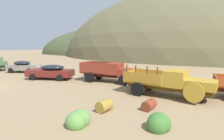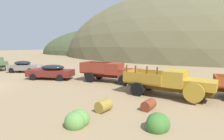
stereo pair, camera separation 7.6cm
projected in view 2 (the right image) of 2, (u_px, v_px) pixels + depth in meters
name	position (u px, v px, depth m)	size (l,w,h in m)	color
hill_center	(117.00, 54.00, 86.32)	(82.23, 52.08, 25.79)	#424C2D
hill_far_right	(191.00, 55.00, 71.47)	(101.64, 88.37, 48.01)	brown
car_primer_gray	(25.00, 66.00, 24.21)	(4.79, 3.08, 1.57)	slate
car_oxblood	(49.00, 72.00, 19.15)	(5.35, 3.27, 1.57)	maroon
truck_rust_red	(114.00, 72.00, 17.44)	(5.90, 2.57, 1.91)	#42140D
truck_mustard	(173.00, 83.00, 12.23)	(6.18, 2.86, 2.16)	#593D12
oil_drum_foreground	(104.00, 106.00, 9.59)	(0.75, 0.93, 0.63)	olive
oil_drum_tipped	(149.00, 105.00, 9.85)	(0.70, 0.99, 0.56)	brown
bush_back_edge	(157.00, 124.00, 7.46)	(0.99, 1.01, 0.94)	#3D702D
bush_between_trucks	(77.00, 120.00, 7.89)	(0.97, 1.21, 0.87)	#5B8E42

